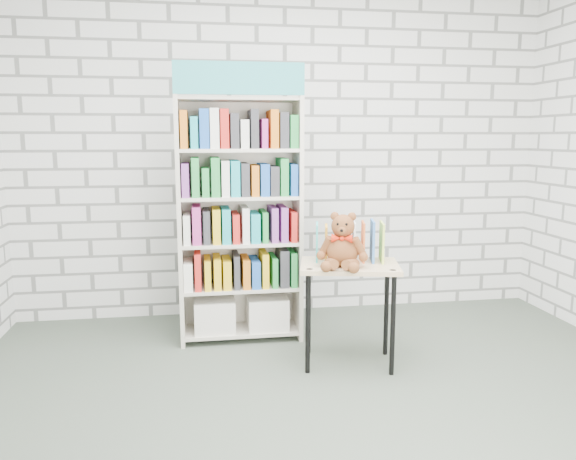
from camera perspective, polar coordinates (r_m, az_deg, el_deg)
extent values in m
plane|color=#434D41|center=(3.22, 5.43, -18.62)|extent=(4.50, 4.50, 0.00)
cube|color=silver|center=(4.80, -0.32, 8.10)|extent=(4.50, 0.02, 2.80)
cube|color=beige|center=(4.14, -10.92, 0.75)|extent=(0.03, 0.35, 1.80)
cube|color=beige|center=(4.20, 0.99, 1.05)|extent=(0.03, 0.35, 1.80)
cube|color=beige|center=(4.31, -5.08, 1.23)|extent=(0.90, 0.02, 1.80)
cube|color=teal|center=(3.96, -4.95, 15.12)|extent=(0.90, 0.02, 0.22)
cube|color=beige|center=(4.35, -4.76, -10.07)|extent=(0.84, 0.33, 0.02)
cube|color=beige|center=(4.25, -4.83, -5.76)|extent=(0.84, 0.33, 0.02)
cube|color=beige|center=(4.18, -4.89, -1.26)|extent=(0.84, 0.33, 0.02)
cube|color=beige|center=(4.13, -4.96, 3.37)|extent=(0.84, 0.33, 0.02)
cube|color=beige|center=(4.11, -5.02, 8.09)|extent=(0.84, 0.33, 0.02)
cube|color=beige|center=(4.11, -5.10, 13.09)|extent=(0.84, 0.33, 0.02)
cube|color=silver|center=(4.30, -7.47, -8.50)|extent=(0.30, 0.29, 0.24)
cube|color=silver|center=(4.33, -2.13, -8.31)|extent=(0.30, 0.29, 0.24)
cube|color=orange|center=(4.21, -4.84, -4.05)|extent=(0.84, 0.29, 0.24)
cube|color=#BF338C|center=(4.15, -4.91, 0.51)|extent=(0.84, 0.29, 0.24)
cube|color=#19A5B2|center=(4.11, -4.97, 5.19)|extent=(0.84, 0.29, 0.24)
cube|color=white|center=(4.10, -5.04, 9.93)|extent=(0.84, 0.29, 0.24)
cube|color=tan|center=(3.72, 6.28, -3.65)|extent=(0.72, 0.57, 0.03)
cylinder|color=black|center=(3.64, 2.02, -9.52)|extent=(0.03, 0.03, 0.66)
cylinder|color=black|center=(3.97, 2.11, -7.91)|extent=(0.03, 0.03, 0.66)
cylinder|color=black|center=(3.67, 10.60, -9.51)|extent=(0.03, 0.03, 0.66)
cylinder|color=black|center=(4.00, 9.96, -7.92)|extent=(0.03, 0.03, 0.66)
cylinder|color=black|center=(3.55, 2.22, -4.03)|extent=(0.04, 0.04, 0.01)
cylinder|color=black|center=(3.58, 10.60, -4.07)|extent=(0.04, 0.04, 0.01)
cube|color=#2BBDB8|center=(3.78, 2.96, -1.10)|extent=(0.05, 0.19, 0.27)
cube|color=#FFAA28|center=(3.78, 3.90, -1.11)|extent=(0.05, 0.19, 0.27)
cube|color=orange|center=(3.78, 4.83, -1.12)|extent=(0.05, 0.19, 0.27)
cube|color=black|center=(3.79, 5.76, -1.13)|extent=(0.05, 0.19, 0.27)
cube|color=white|center=(3.79, 6.70, -1.13)|extent=(0.05, 0.19, 0.27)
cube|color=orange|center=(3.79, 7.63, -1.14)|extent=(0.05, 0.19, 0.27)
cube|color=#3573C7|center=(3.80, 8.56, -1.15)|extent=(0.05, 0.19, 0.27)
cube|color=#C6EC4E|center=(3.81, 9.48, -1.15)|extent=(0.05, 0.19, 0.27)
ellipsoid|color=brown|center=(3.61, 5.57, -2.09)|extent=(0.21, 0.18, 0.21)
sphere|color=brown|center=(3.58, 5.60, 0.40)|extent=(0.15, 0.15, 0.15)
sphere|color=brown|center=(3.59, 4.77, 1.41)|extent=(0.06, 0.06, 0.06)
sphere|color=brown|center=(3.58, 6.51, 1.36)|extent=(0.06, 0.06, 0.06)
sphere|color=brown|center=(3.52, 5.51, -0.07)|extent=(0.06, 0.06, 0.06)
sphere|color=black|center=(3.52, 5.10, 0.58)|extent=(0.02, 0.02, 0.02)
sphere|color=black|center=(3.51, 5.94, 0.56)|extent=(0.02, 0.02, 0.02)
sphere|color=black|center=(3.50, 5.47, -0.06)|extent=(0.02, 0.02, 0.02)
cylinder|color=brown|center=(3.60, 3.89, -1.62)|extent=(0.10, 0.11, 0.15)
cylinder|color=brown|center=(3.58, 7.22, -1.73)|extent=(0.12, 0.08, 0.15)
sphere|color=brown|center=(3.60, 3.38, -2.59)|extent=(0.06, 0.06, 0.06)
sphere|color=brown|center=(3.57, 7.66, -2.74)|extent=(0.06, 0.06, 0.06)
cylinder|color=brown|center=(3.53, 4.43, -3.42)|extent=(0.07, 0.16, 0.08)
cylinder|color=brown|center=(3.52, 6.37, -3.49)|extent=(0.15, 0.16, 0.08)
sphere|color=brown|center=(3.47, 3.89, -3.73)|extent=(0.07, 0.07, 0.07)
sphere|color=brown|center=(3.45, 6.69, -3.84)|extent=(0.07, 0.07, 0.07)
cone|color=red|center=(3.54, 4.94, -0.84)|extent=(0.08, 0.07, 0.06)
cone|color=red|center=(3.53, 6.07, -0.88)|extent=(0.08, 0.07, 0.06)
sphere|color=red|center=(3.53, 5.50, -0.87)|extent=(0.03, 0.03, 0.03)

